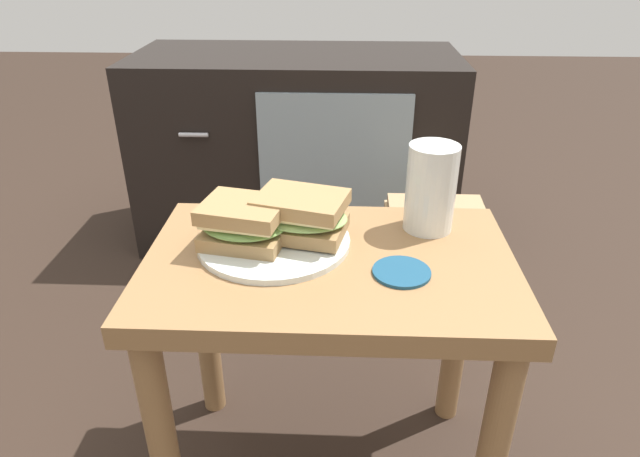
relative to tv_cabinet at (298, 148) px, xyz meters
The scene contains 8 objects.
side_table 0.96m from the tv_cabinet, 82.50° to the right, with size 0.56×0.36×0.46m.
tv_cabinet is the anchor object (origin of this frame).
plate 0.93m from the tv_cabinet, 87.72° to the right, with size 0.24×0.24×0.01m, color silver.
sandwich_front 0.95m from the tv_cabinet, 90.42° to the right, with size 0.15×0.13×0.07m.
sandwich_back 0.93m from the tv_cabinet, 84.95° to the right, with size 0.16×0.13×0.07m.
beer_glass 0.92m from the tv_cabinet, 71.39° to the right, with size 0.08×0.08×0.14m.
coaster 1.03m from the tv_cabinet, 76.90° to the right, with size 0.08×0.08×0.01m, color navy.
paper_bag 0.61m from the tv_cabinet, 51.64° to the right, with size 0.24×0.13×0.32m.
Camera 1 is at (0.02, -0.72, 0.89)m, focal length 31.18 mm.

